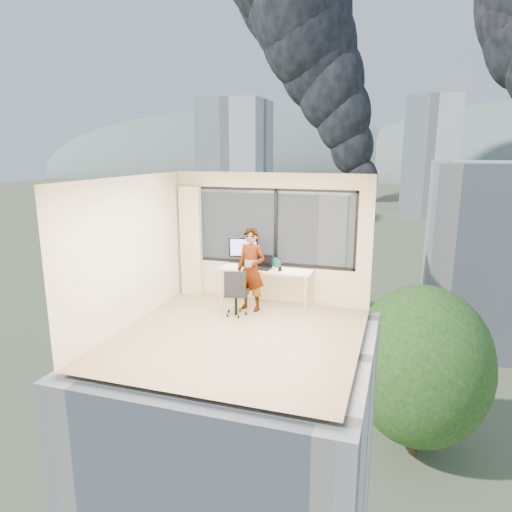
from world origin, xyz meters
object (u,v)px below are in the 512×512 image
at_px(laptop, 261,263).
at_px(chair, 236,292).
at_px(handbag, 275,262).
at_px(monitor, 243,251).
at_px(game_console, 249,262).
at_px(person, 251,270).
at_px(desk, 266,287).

bearing_deg(laptop, chair, -106.35).
relative_size(chair, handbag, 3.66).
bearing_deg(handbag, chair, -126.95).
relative_size(monitor, game_console, 1.75).
relative_size(chair, laptop, 2.30).
bearing_deg(chair, handbag, 46.84).
xyz_separation_m(person, game_console, (-0.25, 0.60, -0.01)).
distance_m(desk, laptop, 0.51).
bearing_deg(handbag, person, -129.01).
relative_size(person, laptop, 4.04).
relative_size(desk, chair, 1.98).
bearing_deg(handbag, game_console, 167.40).
distance_m(person, laptop, 0.34).
xyz_separation_m(monitor, game_console, (0.06, 0.15, -0.25)).
relative_size(chair, game_console, 2.73).
height_order(game_console, handbag, handbag).
bearing_deg(game_console, monitor, -124.09).
bearing_deg(person, monitor, 136.47).
xyz_separation_m(desk, chair, (-0.37, -0.73, 0.08)).
relative_size(person, game_console, 4.80).
relative_size(laptop, handbag, 1.59).
height_order(desk, laptop, laptop).
distance_m(laptop, handbag, 0.33).
relative_size(monitor, laptop, 1.48).
bearing_deg(handbag, monitor, -178.95).
bearing_deg(desk, chair, -117.14).
distance_m(desk, monitor, 0.84).
xyz_separation_m(chair, person, (0.18, 0.38, 0.34)).
height_order(person, game_console, person).
distance_m(game_console, handbag, 0.58).
distance_m(desk, person, 0.58).
xyz_separation_m(monitor, laptop, (0.42, -0.14, -0.17)).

